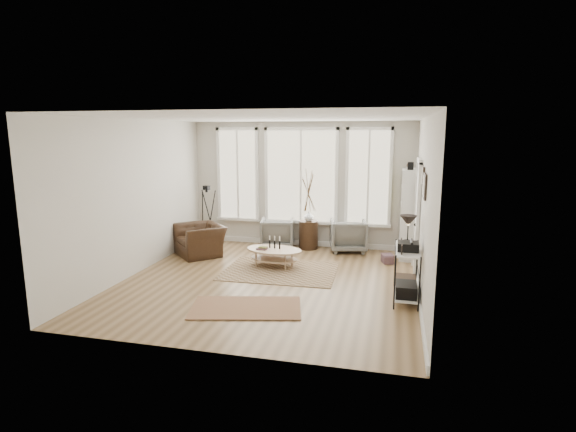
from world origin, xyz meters
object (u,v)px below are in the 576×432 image
(accent_chair, at_px, (200,240))
(armchair_right, at_px, (348,235))
(low_shelf, at_px, (407,268))
(coffee_table, at_px, (274,253))
(bookcase, at_px, (408,214))
(armchair_left, at_px, (277,233))
(side_table, at_px, (309,211))

(accent_chair, bearing_deg, armchair_right, 64.44)
(accent_chair, bearing_deg, low_shelf, 24.27)
(coffee_table, distance_m, armchair_right, 2.04)
(low_shelf, xyz_separation_m, armchair_right, (-1.23, 2.75, -0.15))
(bookcase, distance_m, armchair_left, 2.99)
(low_shelf, height_order, side_table, side_table)
(bookcase, bearing_deg, armchair_left, 177.05)
(bookcase, height_order, armchair_right, bookcase)
(bookcase, distance_m, side_table, 2.21)
(bookcase, height_order, low_shelf, bookcase)
(side_table, bearing_deg, accent_chair, -153.65)
(armchair_left, relative_size, accent_chair, 0.74)
(coffee_table, distance_m, armchair_left, 1.52)
(bookcase, xyz_separation_m, side_table, (-2.19, 0.22, -0.08))
(accent_chair, bearing_deg, armchair_left, 79.66)
(armchair_left, xyz_separation_m, accent_chair, (-1.48, -1.02, -0.01))
(low_shelf, distance_m, armchair_left, 3.92)
(bookcase, xyz_separation_m, armchair_left, (-2.92, 0.15, -0.61))
(armchair_left, bearing_deg, bookcase, 165.76)
(armchair_right, bearing_deg, low_shelf, 101.86)
(coffee_table, bearing_deg, side_table, 75.39)
(low_shelf, xyz_separation_m, side_table, (-2.14, 2.75, 0.37))
(armchair_left, bearing_deg, coffee_table, 90.93)
(low_shelf, xyz_separation_m, coffee_table, (-2.54, 1.19, -0.23))
(coffee_table, bearing_deg, bookcase, 27.12)
(bookcase, distance_m, accent_chair, 4.53)
(low_shelf, distance_m, accent_chair, 4.65)
(side_table, distance_m, accent_chair, 2.52)
(low_shelf, xyz_separation_m, armchair_left, (-2.86, 2.67, -0.17))
(armchair_right, xyz_separation_m, accent_chair, (-3.12, -1.09, -0.03))
(coffee_table, distance_m, side_table, 1.72)
(armchair_right, relative_size, side_table, 0.44)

